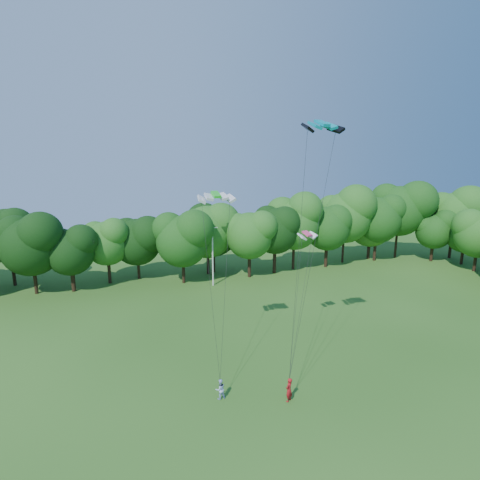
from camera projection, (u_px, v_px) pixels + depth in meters
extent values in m
plane|color=#235116|center=(284.00, 440.00, 24.12)|extent=(160.00, 160.00, 0.00)
cylinder|color=silver|center=(213.00, 256.00, 52.65)|extent=(0.21, 0.21, 8.58)
cube|color=silver|center=(212.00, 228.00, 51.79)|extent=(1.64, 0.66, 0.08)
imported|color=#B0161B|center=(289.00, 390.00, 27.79)|extent=(0.81, 0.77, 1.86)
imported|color=#B0C2F4|center=(220.00, 389.00, 28.10)|extent=(0.86, 0.72, 1.59)
cube|color=#058D9D|center=(322.00, 123.00, 26.92)|extent=(3.13, 1.65, 0.61)
cube|color=green|center=(216.00, 194.00, 30.55)|extent=(3.06, 1.48, 0.51)
cube|color=#E74073|center=(307.00, 234.00, 35.69)|extent=(2.11, 1.44, 0.46)
cylinder|color=black|center=(214.00, 259.00, 59.51)|extent=(0.42, 0.42, 4.31)
ellipsoid|color=black|center=(213.00, 224.00, 58.31)|extent=(8.62, 8.62, 9.41)
cylinder|color=#311E13|center=(369.00, 247.00, 67.54)|extent=(0.49, 0.49, 4.24)
ellipsoid|color=#2B5C1C|center=(371.00, 217.00, 66.35)|extent=(8.48, 8.48, 9.25)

